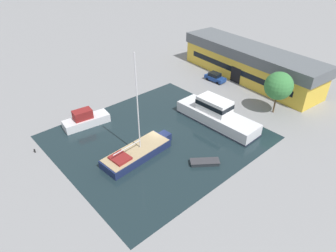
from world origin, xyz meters
name	(u,v)px	position (x,y,z in m)	size (l,w,h in m)	color
ground_plane	(157,137)	(0.00, 0.00, 0.00)	(440.00, 440.00, 0.00)	gray
water_canal	(157,137)	(0.00, 0.00, 0.00)	(24.84, 27.44, 0.01)	#19282D
warehouse_building	(249,63)	(-3.88, 27.10, 3.22)	(31.02, 10.19, 6.36)	gold
quay_tree_near_building	(279,86)	(7.27, 18.80, 4.76)	(4.45, 4.45, 6.99)	brown
parked_car	(215,77)	(-7.22, 21.00, 0.83)	(4.25, 1.97, 1.68)	navy
sailboat_moored	(137,152)	(1.62, -4.81, 0.67)	(4.09, 10.91, 14.05)	#19234C
motor_cruiser	(216,115)	(3.04, 9.25, 1.44)	(13.68, 4.39, 3.97)	silver
small_dinghy	(205,162)	(8.61, 0.67, 0.26)	(3.35, 3.77, 0.51)	#23282D
cabin_boat	(86,120)	(-9.73, -6.10, 0.96)	(3.26, 7.17, 2.68)	silver
mooring_bollard	(35,151)	(-8.25, -14.66, 0.30)	(0.22, 0.22, 0.56)	black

